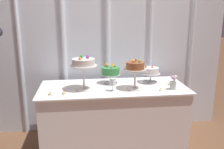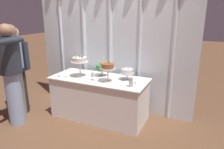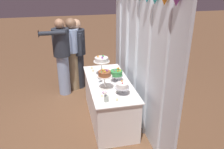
# 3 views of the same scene
# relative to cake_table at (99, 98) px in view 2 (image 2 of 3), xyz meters

# --- Properties ---
(ground_plane) EXTENTS (24.00, 24.00, 0.00)m
(ground_plane) POSITION_rel_cake_table_xyz_m (0.00, -0.10, -0.38)
(ground_plane) COLOR brown
(draped_curtain) EXTENTS (3.15, 0.15, 2.65)m
(draped_curtain) POSITION_rel_cake_table_xyz_m (-0.01, 0.51, 1.02)
(draped_curtain) COLOR silver
(draped_curtain) RESTS_ON ground_plane
(cake_table) EXTENTS (1.70, 0.74, 0.75)m
(cake_table) POSITION_rel_cake_table_xyz_m (0.00, 0.00, 0.00)
(cake_table) COLOR white
(cake_table) RESTS_ON ground_plane
(cake_display_leftmost) EXTENTS (0.30, 0.30, 0.39)m
(cake_display_leftmost) POSITION_rel_cake_table_xyz_m (-0.34, -0.07, 0.66)
(cake_display_leftmost) COLOR silver
(cake_display_leftmost) RESTS_ON cake_table
(cake_display_midleft) EXTENTS (0.23, 0.23, 0.25)m
(cake_display_midleft) POSITION_rel_cake_table_xyz_m (-0.01, 0.14, 0.52)
(cake_display_midleft) COLOR #B2B2B7
(cake_display_midleft) RESTS_ON cake_table
(cake_display_midright) EXTENTS (0.25, 0.25, 0.35)m
(cake_display_midright) POSITION_rel_cake_table_xyz_m (0.23, -0.12, 0.62)
(cake_display_midright) COLOR silver
(cake_display_midright) RESTS_ON cake_table
(cake_display_rightmost) EXTENTS (0.24, 0.24, 0.22)m
(cake_display_rightmost) POSITION_rel_cake_table_xyz_m (0.47, 0.12, 0.51)
(cake_display_rightmost) COLOR #B2B2B7
(cake_display_rightmost) RESTS_ON cake_table
(wine_glass) EXTENTS (0.07, 0.07, 0.15)m
(wine_glass) POSITION_rel_cake_table_xyz_m (-0.03, -0.16, 0.48)
(wine_glass) COLOR silver
(wine_glass) RESTS_ON cake_table
(flower_vase) EXTENTS (0.07, 0.09, 0.17)m
(flower_vase) POSITION_rel_cake_table_xyz_m (0.65, -0.18, 0.45)
(flower_vase) COLOR #B2C1B2
(flower_vase) RESTS_ON cake_table
(tealight_far_left) EXTENTS (0.05, 0.05, 0.04)m
(tealight_far_left) POSITION_rel_cake_table_xyz_m (-0.69, -0.21, 0.39)
(tealight_far_left) COLOR beige
(tealight_far_left) RESTS_ON cake_table
(tealight_near_left) EXTENTS (0.05, 0.05, 0.04)m
(tealight_near_left) POSITION_rel_cake_table_xyz_m (-0.55, -0.21, 0.39)
(tealight_near_left) COLOR beige
(tealight_near_left) RESTS_ON cake_table
(tealight_near_right) EXTENTS (0.04, 0.04, 0.03)m
(tealight_near_right) POSITION_rel_cake_table_xyz_m (0.50, -0.22, 0.39)
(tealight_near_right) COLOR beige
(tealight_near_right) RESTS_ON cake_table
(tealight_far_right) EXTENTS (0.04, 0.04, 0.04)m
(tealight_far_right) POSITION_rel_cake_table_xyz_m (0.67, -0.01, 0.39)
(tealight_far_right) COLOR beige
(tealight_far_right) RESTS_ON cake_table
(guest_man_pink_jacket) EXTENTS (0.52, 0.45, 1.62)m
(guest_man_pink_jacket) POSITION_rel_cake_table_xyz_m (-1.47, -0.43, 0.50)
(guest_man_pink_jacket) COLOR #282D38
(guest_man_pink_jacket) RESTS_ON ground_plane
(guest_man_dark_suit) EXTENTS (0.46, 0.40, 1.67)m
(guest_man_dark_suit) POSITION_rel_cake_table_xyz_m (-1.39, -0.54, 0.55)
(guest_man_dark_suit) COLOR #9E8966
(guest_man_dark_suit) RESTS_ON ground_plane
(guest_girl_blue_dress) EXTENTS (0.48, 0.66, 1.69)m
(guest_girl_blue_dress) POSITION_rel_cake_table_xyz_m (-1.20, -0.78, 0.55)
(guest_girl_blue_dress) COLOR #93ADD6
(guest_girl_blue_dress) RESTS_ON ground_plane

